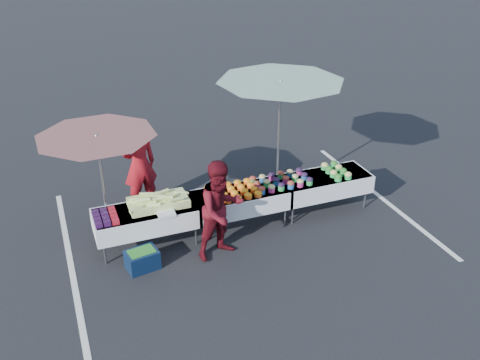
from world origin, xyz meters
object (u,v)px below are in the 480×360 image
object	(u,v)px
table_center	(240,199)
storage_bin	(142,259)
customer	(221,210)
table_right	(324,183)
vendor	(140,165)
umbrella_left	(97,145)
umbrella_right	(280,91)
table_left	(146,218)

from	to	relation	value
table_center	storage_bin	bearing A→B (deg)	-162.38
storage_bin	customer	bearing A→B (deg)	-14.07
table_right	vendor	bearing A→B (deg)	157.59
umbrella_left	umbrella_right	xyz separation A→B (m)	(3.58, 0.36, 0.41)
customer	storage_bin	bearing A→B (deg)	161.95
table_left	vendor	distance (m)	1.47
vendor	umbrella_right	distance (m)	3.12
customer	storage_bin	world-z (taller)	customer
storage_bin	table_right	bearing A→B (deg)	-0.41
table_left	table_center	world-z (taller)	same
customer	table_center	bearing A→B (deg)	35.54
table_right	umbrella_left	distance (m)	4.46
umbrella_left	storage_bin	world-z (taller)	umbrella_left
table_center	storage_bin	xyz separation A→B (m)	(-2.05, -0.65, -0.40)
table_center	umbrella_right	world-z (taller)	umbrella_right
table_left	vendor	size ratio (longest dim) A/B	0.97
vendor	umbrella_right	world-z (taller)	umbrella_right
table_left	customer	distance (m)	1.42
table_left	umbrella_left	bearing A→B (deg)	145.02
umbrella_left	table_right	bearing A→B (deg)	-5.97
table_center	umbrella_right	bearing A→B (deg)	34.82
table_center	table_right	distance (m)	1.80
vendor	umbrella_left	bearing A→B (deg)	37.24
customer	storage_bin	xyz separation A→B (m)	(-1.41, 0.10, -0.73)
table_right	umbrella_right	distance (m)	2.03
table_center	umbrella_left	world-z (taller)	umbrella_left
table_center	umbrella_right	distance (m)	2.24
customer	umbrella_right	world-z (taller)	umbrella_right
table_right	umbrella_right	xyz separation A→B (m)	(-0.65, 0.80, 1.75)
table_right	vendor	distance (m)	3.69
umbrella_right	storage_bin	world-z (taller)	umbrella_right
vendor	customer	bearing A→B (deg)	102.38
table_right	storage_bin	world-z (taller)	table_right
umbrella_right	table_center	bearing A→B (deg)	-145.18
vendor	umbrella_left	size ratio (longest dim) A/B	0.72
vendor	table_center	bearing A→B (deg)	127.15
umbrella_right	table_right	bearing A→B (deg)	-50.91
vendor	umbrella_left	world-z (taller)	umbrella_left
table_center	table_right	bearing A→B (deg)	0.00
table_right	storage_bin	bearing A→B (deg)	-170.41
table_center	customer	bearing A→B (deg)	-130.48
table_right	storage_bin	size ratio (longest dim) A/B	3.15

